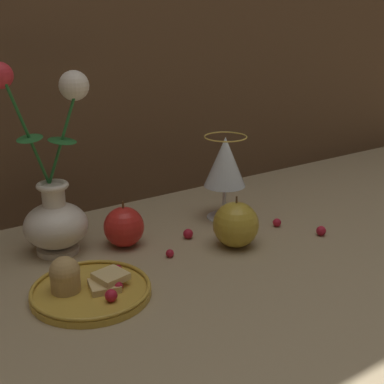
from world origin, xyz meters
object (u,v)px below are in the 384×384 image
object	(u,v)px
vase	(55,202)
wine_glass	(225,165)
apple_beside_vase	(236,224)
plate_with_pastries	(87,287)
apple_near_glass	(124,227)

from	to	relation	value
vase	wine_glass	bearing A→B (deg)	-6.35
vase	apple_beside_vase	bearing A→B (deg)	-30.36
wine_glass	vase	bearing A→B (deg)	173.65
vase	plate_with_pastries	world-z (taller)	vase
plate_with_pastries	apple_near_glass	size ratio (longest dim) A/B	2.13
wine_glass	apple_near_glass	bearing A→B (deg)	-177.92
apple_near_glass	plate_with_pastries	bearing A→B (deg)	-135.21
vase	apple_near_glass	bearing A→B (deg)	-23.40
vase	wine_glass	distance (m)	0.34
apple_beside_vase	apple_near_glass	bearing A→B (deg)	145.60
wine_glass	apple_beside_vase	bearing A→B (deg)	-118.90
plate_with_pastries	vase	bearing A→B (deg)	82.88
vase	apple_near_glass	distance (m)	0.13
vase	plate_with_pastries	distance (m)	0.19
wine_glass	apple_beside_vase	world-z (taller)	wine_glass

